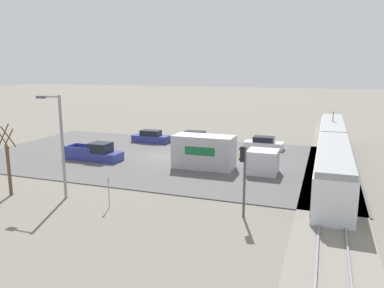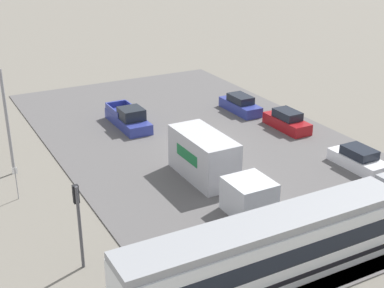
{
  "view_description": "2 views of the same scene",
  "coord_description": "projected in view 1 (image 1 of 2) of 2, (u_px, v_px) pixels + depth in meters",
  "views": [
    {
      "loc": [
        35.14,
        16.16,
        9.1
      ],
      "look_at": [
        3.31,
        4.69,
        2.35
      ],
      "focal_mm": 35.0,
      "sensor_mm": 36.0,
      "label": 1
    },
    {
      "loc": [
        19.07,
        34.04,
        16.05
      ],
      "look_at": [
        2.87,
        4.04,
        1.85
      ],
      "focal_mm": 50.0,
      "sensor_mm": 36.0,
      "label": 2
    }
  ],
  "objects": [
    {
      "name": "sedan_car_0",
      "position": [
        195.0,
        139.0,
        46.16
      ],
      "size": [
        1.73,
        4.53,
        1.59
      ],
      "rotation": [
        0.0,
        0.0,
        3.14
      ],
      "color": "maroon",
      "rests_on": "ground"
    },
    {
      "name": "traffic_light_pole",
      "position": [
        243.0,
        171.0,
        22.94
      ],
      "size": [
        0.28,
        0.47,
        4.52
      ],
      "color": "#47474C",
      "rests_on": "ground"
    },
    {
      "name": "rail_bed",
      "position": [
        331.0,
        171.0,
        33.93
      ],
      "size": [
        70.0,
        4.4,
        0.22
      ],
      "color": "gray",
      "rests_on": "ground"
    },
    {
      "name": "street_lamp_near_crossing",
      "position": [
        59.0,
        139.0,
        26.2
      ],
      "size": [
        0.36,
        1.95,
        7.39
      ],
      "color": "gray",
      "rests_on": "ground"
    },
    {
      "name": "ground_plane",
      "position": [
        161.0,
        157.0,
        39.57
      ],
      "size": [
        320.0,
        320.0,
        0.0
      ],
      "primitive_type": "plane",
      "color": "slate"
    },
    {
      "name": "no_parking_sign",
      "position": [
        109.0,
        188.0,
        24.92
      ],
      "size": [
        0.32,
        0.08,
        2.15
      ],
      "color": "gray",
      "rests_on": "ground"
    },
    {
      "name": "pickup_truck",
      "position": [
        95.0,
        153.0,
        37.9
      ],
      "size": [
        2.01,
        5.88,
        1.81
      ],
      "color": "navy",
      "rests_on": "ground"
    },
    {
      "name": "light_rail_tram",
      "position": [
        332.0,
        149.0,
        35.44
      ],
      "size": [
        30.67,
        2.58,
        4.4
      ],
      "color": "silver",
      "rests_on": "ground"
    },
    {
      "name": "sedan_car_2",
      "position": [
        151.0,
        137.0,
        47.06
      ],
      "size": [
        1.73,
        4.7,
        1.55
      ],
      "rotation": [
        0.0,
        0.0,
        3.14
      ],
      "color": "navy",
      "rests_on": "ground"
    },
    {
      "name": "sedan_car_1",
      "position": [
        264.0,
        144.0,
        43.04
      ],
      "size": [
        1.84,
        4.43,
        1.47
      ],
      "rotation": [
        0.0,
        0.0,
        3.14
      ],
      "color": "silver",
      "rests_on": "ground"
    },
    {
      "name": "street_tree",
      "position": [
        8.0,
        164.0,
        27.14
      ],
      "size": [
        1.23,
        1.02,
        5.24
      ],
      "color": "brown",
      "rests_on": "ground"
    },
    {
      "name": "road_surface",
      "position": [
        161.0,
        157.0,
        39.56
      ],
      "size": [
        21.88,
        38.63,
        0.08
      ],
      "color": "#565454",
      "rests_on": "ground"
    },
    {
      "name": "box_truck",
      "position": [
        218.0,
        154.0,
        34.25
      ],
      "size": [
        2.52,
        9.6,
        3.06
      ],
      "color": "silver",
      "rests_on": "ground"
    }
  ]
}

